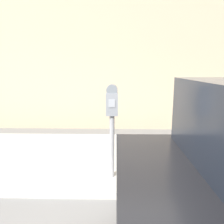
{
  "coord_description": "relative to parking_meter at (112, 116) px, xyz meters",
  "views": [
    {
      "loc": [
        -0.1,
        -2.03,
        1.87
      ],
      "look_at": [
        -0.18,
        1.29,
        1.19
      ],
      "focal_mm": 35.0,
      "sensor_mm": 36.0,
      "label": 1
    }
  ],
  "objects": [
    {
      "name": "sidewalk",
      "position": [
        0.18,
        0.91,
        -1.07
      ],
      "size": [
        24.0,
        2.8,
        0.11
      ],
      "color": "#BCB7AD",
      "rests_on": "ground_plane"
    },
    {
      "name": "building_facade",
      "position": [
        0.18,
        3.37,
        1.76
      ],
      "size": [
        24.0,
        0.3,
        5.77
      ],
      "color": "tan",
      "rests_on": "ground_plane"
    },
    {
      "name": "parking_meter",
      "position": [
        0.0,
        0.0,
        0.0
      ],
      "size": [
        0.18,
        0.15,
        1.51
      ],
      "color": "gray",
      "rests_on": "sidewalk"
    }
  ]
}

